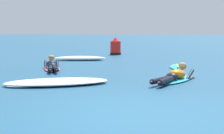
# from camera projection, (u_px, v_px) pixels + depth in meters

# --- Properties ---
(ground_plane) EXTENTS (120.00, 120.00, 0.00)m
(ground_plane) POSITION_uv_depth(u_px,v_px,m) (149.00, 61.00, 16.39)
(ground_plane) COLOR navy
(surfer_near) EXTENTS (1.38, 2.41, 0.54)m
(surfer_near) POSITION_uv_depth(u_px,v_px,m) (175.00, 77.00, 10.12)
(surfer_near) COLOR #2DB2D1
(surfer_near) RESTS_ON ground
(surfer_far) EXTENTS (1.20, 2.43, 0.53)m
(surfer_far) POSITION_uv_depth(u_px,v_px,m) (52.00, 66.00, 12.89)
(surfer_far) COLOR #E54C66
(surfer_far) RESTS_ON ground
(drifting_surfboard) EXTENTS (0.56, 1.84, 0.16)m
(drifting_surfboard) POSITION_uv_depth(u_px,v_px,m) (177.00, 67.00, 13.63)
(drifting_surfboard) COLOR #2DB2D1
(drifting_surfboard) RESTS_ON ground
(whitewater_front) EXTENTS (2.93, 2.08, 0.15)m
(whitewater_front) POSITION_uv_depth(u_px,v_px,m) (57.00, 82.00, 9.57)
(whitewater_front) COLOR white
(whitewater_front) RESTS_ON ground
(whitewater_mid_right) EXTENTS (2.38, 1.00, 0.20)m
(whitewater_mid_right) POSITION_uv_depth(u_px,v_px,m) (80.00, 58.00, 16.56)
(whitewater_mid_right) COLOR white
(whitewater_mid_right) RESTS_ON ground
(channel_marker_buoy) EXTENTS (0.60, 0.60, 0.98)m
(channel_marker_buoy) POSITION_uv_depth(u_px,v_px,m) (116.00, 48.00, 20.07)
(channel_marker_buoy) COLOR red
(channel_marker_buoy) RESTS_ON ground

